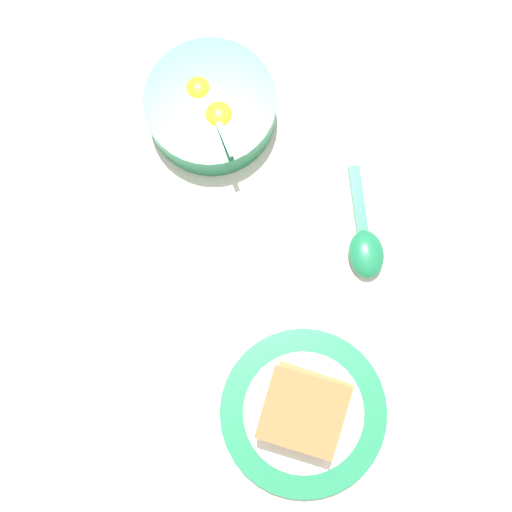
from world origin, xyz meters
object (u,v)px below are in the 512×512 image
at_px(soup_spoon, 365,244).
at_px(toast_sandwich, 305,410).
at_px(egg_bowl, 211,107).
at_px(toast_plate, 303,412).

bearing_deg(soup_spoon, toast_sandwich, 0.94).
height_order(egg_bowl, toast_plate, egg_bowl).
bearing_deg(toast_plate, egg_bowl, -140.61).
distance_m(toast_sandwich, soup_spoon, 0.21).
height_order(toast_sandwich, soup_spoon, toast_sandwich).
bearing_deg(egg_bowl, toast_sandwich, 39.45).
distance_m(toast_plate, toast_sandwich, 0.04).
relative_size(toast_plate, soup_spoon, 1.42).
distance_m(toast_plate, soup_spoon, 0.21).
bearing_deg(toast_sandwich, toast_plate, 33.91).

